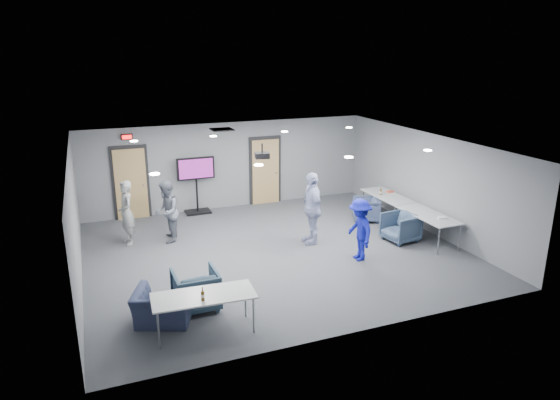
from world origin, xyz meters
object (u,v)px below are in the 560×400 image
object	(u,v)px
person_d	(360,230)
chair_right_a	(366,209)
chair_front_a	(196,289)
chair_front_b	(163,306)
table_right_b	(428,216)
bottle_front	(203,295)
person_a	(127,213)
person_c	(312,208)
table_right_a	(387,197)
bottle_right	(381,192)
projector	(262,155)
tv_stand	(196,182)
table_front_left	(204,297)
person_b	(167,212)
chair_right_b	(400,227)

from	to	relation	value
person_d	chair_right_a	distance (m)	2.94
chair_front_a	chair_front_b	world-z (taller)	chair_front_a
table_right_b	bottle_front	distance (m)	6.95
person_a	person_c	size ratio (longest dim) A/B	0.89
chair_front_a	chair_front_b	xyz separation A→B (m)	(-0.68, -0.32, -0.06)
person_c	table_right_b	world-z (taller)	person_c
person_c	table_right_a	size ratio (longest dim) A/B	1.01
bottle_right	projector	size ratio (longest dim) A/B	0.60
chair_right_a	tv_stand	distance (m)	5.16
person_c	chair_right_a	xyz separation A→B (m)	(2.23, 0.99, -0.60)
chair_front_b	tv_stand	distance (m)	6.50
chair_front_a	table_front_left	xyz separation A→B (m)	(-0.04, -0.92, 0.29)
bottle_front	person_d	bearing A→B (deg)	25.29
person_b	projector	world-z (taller)	projector
table_right_a	bottle_right	world-z (taller)	bottle_right
chair_right_b	projector	bearing A→B (deg)	-111.20
bottle_right	chair_front_a	bearing A→B (deg)	-152.05
table_right_a	person_b	bearing A→B (deg)	85.00
tv_stand	projector	xyz separation A→B (m)	(0.92, -3.43, 1.42)
chair_front_a	bottle_right	xyz separation A→B (m)	(6.25, 3.32, 0.42)
table_right_b	bottle_front	bearing A→B (deg)	110.27
chair_right_a	person_d	bearing A→B (deg)	-10.45
person_b	projector	bearing A→B (deg)	71.09
chair_right_b	table_right_a	distance (m)	1.79
chair_right_b	table_right_a	size ratio (longest dim) A/B	0.44
person_d	chair_front_b	world-z (taller)	person_d
chair_right_a	person_b	bearing A→B (deg)	-70.85
person_b	person_c	distance (m)	3.76
chair_right_a	bottle_right	xyz separation A→B (m)	(0.48, 0.01, 0.47)
person_d	bottle_right	xyz separation A→B (m)	(2.12, 2.42, 0.06)
chair_right_b	projector	world-z (taller)	projector
person_a	chair_right_a	xyz separation A→B (m)	(6.67, -0.68, -0.50)
chair_front_b	table_front_left	xyz separation A→B (m)	(0.64, -0.60, 0.36)
chair_front_a	bottle_front	distance (m)	1.19
table_right_a	bottle_right	xyz separation A→B (m)	(-0.17, 0.12, 0.13)
table_right_b	projector	size ratio (longest dim) A/B	4.91
person_c	chair_front_a	world-z (taller)	person_c
person_c	chair_front_a	xyz separation A→B (m)	(-3.54, -2.32, -0.55)
table_right_b	table_front_left	world-z (taller)	same
person_c	projector	size ratio (longest dim) A/B	4.90
bottle_right	projector	distance (m)	4.41
bottle_front	tv_stand	distance (m)	7.08
table_right_b	projector	xyz separation A→B (m)	(-4.18, 1.10, 1.72)
chair_front_a	table_right_a	distance (m)	7.18
chair_right_a	tv_stand	size ratio (longest dim) A/B	0.43
chair_front_a	table_right_b	bearing A→B (deg)	-169.08
person_c	chair_front_a	bearing A→B (deg)	-51.01
chair_right_b	bottle_front	distance (m)	6.46
person_d	person_b	bearing A→B (deg)	-120.41
person_d	chair_right_a	xyz separation A→B (m)	(1.63, 2.41, -0.41)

